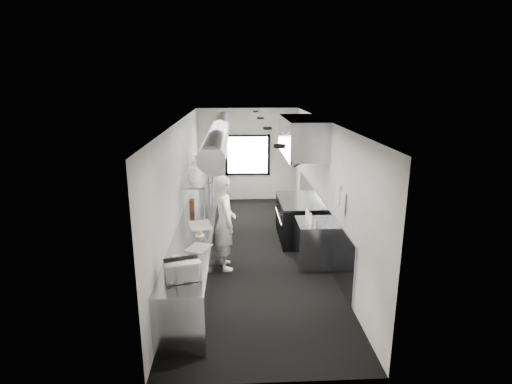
{
  "coord_description": "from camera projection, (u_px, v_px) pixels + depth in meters",
  "views": [
    {
      "loc": [
        -0.37,
        -8.18,
        3.59
      ],
      "look_at": [
        0.04,
        -0.2,
        1.39
      ],
      "focal_mm": 28.52,
      "sensor_mm": 36.0,
      "label": 1
    }
  ],
  "objects": [
    {
      "name": "knife_block",
      "position": [
        192.0,
        205.0,
        8.66
      ],
      "size": [
        0.1,
        0.22,
        0.23
      ],
      "primitive_type": "cube",
      "rotation": [
        0.0,
        0.0,
        0.02
      ],
      "color": "#52341C",
      "rests_on": "prep_counter"
    },
    {
      "name": "exhaust_hood",
      "position": [
        302.0,
        137.0,
        8.94
      ],
      "size": [
        0.81,
        2.2,
        0.88
      ],
      "color": "#9397A0",
      "rests_on": "ceiling"
    },
    {
      "name": "squeeze_bottle_e",
      "position": [
        307.0,
        212.0,
        8.29
      ],
      "size": [
        0.06,
        0.06,
        0.17
      ],
      "primitive_type": "cylinder",
      "rotation": [
        0.0,
        0.0,
        -0.15
      ],
      "color": "silver",
      "rests_on": "bottle_station"
    },
    {
      "name": "microwave",
      "position": [
        182.0,
        270.0,
        5.66
      ],
      "size": [
        0.53,
        0.45,
        0.27
      ],
      "primitive_type": "imported",
      "rotation": [
        0.0,
        0.0,
        0.28
      ],
      "color": "white",
      "rests_on": "prep_counter"
    },
    {
      "name": "wall_left",
      "position": [
        181.0,
        190.0,
        8.4
      ],
      "size": [
        0.02,
        8.0,
        2.8
      ],
      "primitive_type": "cube",
      "color": "silver",
      "rests_on": "floor"
    },
    {
      "name": "pass_shelf",
      "position": [
        200.0,
        173.0,
        9.34
      ],
      "size": [
        0.45,
        3.0,
        0.68
      ],
      "color": "#9397A0",
      "rests_on": "prep_counter"
    },
    {
      "name": "squeeze_bottle_d",
      "position": [
        308.0,
        215.0,
        8.14
      ],
      "size": [
        0.06,
        0.06,
        0.17
      ],
      "primitive_type": "cylinder",
      "rotation": [
        0.0,
        0.0,
        -0.04
      ],
      "color": "silver",
      "rests_on": "bottle_station"
    },
    {
      "name": "wall_back",
      "position": [
        248.0,
        155.0,
        12.32
      ],
      "size": [
        3.0,
        0.02,
        2.8
      ],
      "primitive_type": "cube",
      "color": "silver",
      "rests_on": "floor"
    },
    {
      "name": "far_work_table",
      "position": [
        209.0,
        193.0,
        11.75
      ],
      "size": [
        0.7,
        1.2,
        0.9
      ],
      "primitive_type": "cube",
      "color": "#9397A0",
      "rests_on": "floor"
    },
    {
      "name": "plate_stack_b",
      "position": [
        197.0,
        167.0,
        8.98
      ],
      "size": [
        0.26,
        0.26,
        0.32
      ],
      "primitive_type": "cylinder",
      "rotation": [
        0.0,
        0.0,
        -0.07
      ],
      "color": "white",
      "rests_on": "pass_shelf"
    },
    {
      "name": "bottle_station",
      "position": [
        313.0,
        243.0,
        8.11
      ],
      "size": [
        0.65,
        0.8,
        0.9
      ],
      "primitive_type": "cube",
      "color": "#9397A0",
      "rests_on": "floor"
    },
    {
      "name": "deli_tub_b",
      "position": [
        175.0,
        258.0,
        6.25
      ],
      "size": [
        0.13,
        0.13,
        0.09
      ],
      "primitive_type": "cylinder",
      "rotation": [
        0.0,
        0.0,
        0.06
      ],
      "color": "beige",
      "rests_on": "prep_counter"
    },
    {
      "name": "plate_stack_c",
      "position": [
        200.0,
        163.0,
        9.43
      ],
      "size": [
        0.31,
        0.31,
        0.35
      ],
      "primitive_type": "cylinder",
      "rotation": [
        0.0,
        0.0,
        -0.3
      ],
      "color": "white",
      "rests_on": "pass_shelf"
    },
    {
      "name": "prep_counter",
      "position": [
        198.0,
        242.0,
        8.19
      ],
      "size": [
        0.7,
        6.0,
        0.9
      ],
      "primitive_type": "cube",
      "color": "#9397A0",
      "rests_on": "floor"
    },
    {
      "name": "notice_sheet_a",
      "position": [
        338.0,
        194.0,
        7.34
      ],
      "size": [
        0.02,
        0.28,
        0.38
      ],
      "primitive_type": "cube",
      "color": "silver",
      "rests_on": "wall_right"
    },
    {
      "name": "plate_stack_a",
      "position": [
        195.0,
        174.0,
        8.43
      ],
      "size": [
        0.3,
        0.3,
        0.28
      ],
      "primitive_type": "cylinder",
      "rotation": [
        0.0,
        0.0,
        -0.28
      ],
      "color": "white",
      "rests_on": "pass_shelf"
    },
    {
      "name": "line_cook",
      "position": [
        224.0,
        223.0,
        7.84
      ],
      "size": [
        0.6,
        0.77,
        1.87
      ],
      "primitive_type": "imported",
      "rotation": [
        0.0,
        0.0,
        1.81
      ],
      "color": "silver",
      "rests_on": "floor"
    },
    {
      "name": "small_plate",
      "position": [
        200.0,
        235.0,
        7.28
      ],
      "size": [
        0.21,
        0.21,
        0.01
      ],
      "primitive_type": "cylinder",
      "rotation": [
        0.0,
        0.0,
        -0.3
      ],
      "color": "white",
      "rests_on": "prep_counter"
    },
    {
      "name": "wall_front",
      "position": [
        270.0,
        280.0,
        4.62
      ],
      "size": [
        3.0,
        0.02,
        2.8
      ],
      "primitive_type": "cube",
      "color": "silver",
      "rests_on": "floor"
    },
    {
      "name": "cutting_board",
      "position": [
        200.0,
        225.0,
        7.79
      ],
      "size": [
        0.51,
        0.61,
        0.02
      ],
      "primitive_type": "cube",
      "rotation": [
        0.0,
        0.0,
        0.23
      ],
      "color": "silver",
      "rests_on": "prep_counter"
    },
    {
      "name": "service_window",
      "position": [
        248.0,
        155.0,
        12.29
      ],
      "size": [
        1.36,
        0.05,
        1.25
      ],
      "color": "silver",
      "rests_on": "wall_back"
    },
    {
      "name": "squeeze_bottle_c",
      "position": [
        310.0,
        218.0,
        7.91
      ],
      "size": [
        0.06,
        0.06,
        0.19
      ],
      "primitive_type": "cylinder",
      "rotation": [
        0.0,
        0.0,
        0.0
      ],
      "color": "silver",
      "rests_on": "bottle_station"
    },
    {
      "name": "plate_stack_d",
      "position": [
        202.0,
        157.0,
        10.03
      ],
      "size": [
        0.28,
        0.28,
        0.36
      ],
      "primitive_type": "cylinder",
      "rotation": [
        0.0,
        0.0,
        0.24
      ],
      "color": "white",
      "rests_on": "pass_shelf"
    },
    {
      "name": "ceiling",
      "position": [
        254.0,
        121.0,
        8.1
      ],
      "size": [
        3.0,
        8.0,
        0.01
      ],
      "primitive_type": "cube",
      "color": "beige",
      "rests_on": "wall_back"
    },
    {
      "name": "range",
      "position": [
        297.0,
        219.0,
        9.44
      ],
      "size": [
        0.88,
        1.6,
        0.94
      ],
      "color": "black",
      "rests_on": "floor"
    },
    {
      "name": "floor",
      "position": [
        254.0,
        251.0,
        8.84
      ],
      "size": [
        3.0,
        8.0,
        0.01
      ],
      "primitive_type": "cube",
      "color": "black",
      "rests_on": "ground"
    },
    {
      "name": "pastry",
      "position": [
        200.0,
        232.0,
        7.26
      ],
      "size": [
        0.1,
        0.1,
        0.1
      ],
      "primitive_type": "sphere",
      "color": "tan",
      "rests_on": "small_plate"
    },
    {
      "name": "wall_cladding",
      "position": [
        319.0,
        221.0,
        9.06
      ],
      "size": [
        0.03,
        5.5,
        1.1
      ],
      "primitive_type": "cube",
      "color": "#9397A0",
      "rests_on": "wall_right"
    },
    {
      "name": "hvac_duct",
      "position": [
        219.0,
        132.0,
        8.52
      ],
      "size": [
        0.4,
        6.4,
        0.4
      ],
      "primitive_type": "cylinder",
      "rotation": [
        1.57,
        0.0,
        0.0
      ],
      "color": "gray",
      "rests_on": "ceiling"
    },
    {
      "name": "newspaper",
      "position": [
        199.0,
        248.0,
        6.74
      ],
      "size": [
        0.47,
        0.51,
        0.01
      ],
      "primitive_type": "cube",
      "rotation": [
        0.0,
        0.0,
        -0.39
      ],
      "color": "silver",
      "rests_on": "prep_counter"
    },
    {
      "name": "squeeze_bottle_b",
      "position": [
        312.0,
        220.0,
        7.85
      ],
      "size": [
        0.06,
        0.06,
        0.16
      ],
      "primitive_type": "cylinder",
      "rotation": [
        0.0,
        0.0,
        -0.22
      ],
      "color": "silver",
      "rests_on": "bottle_station"
    },
    {
      "name": "squeeze_bottle_a",
      "position": [
        316.0,
        224.0,
        7.64
      ],
      "size": [
        0.07,
        0.07,
        0.17
      ],
      "primitive_type": "cylinder",
      "rotation": [
        0.0,
        0.0,
        -0.32
      ],
      "color": "silver",
      "rests_on": "bottle_station"
    },
    {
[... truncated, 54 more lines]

